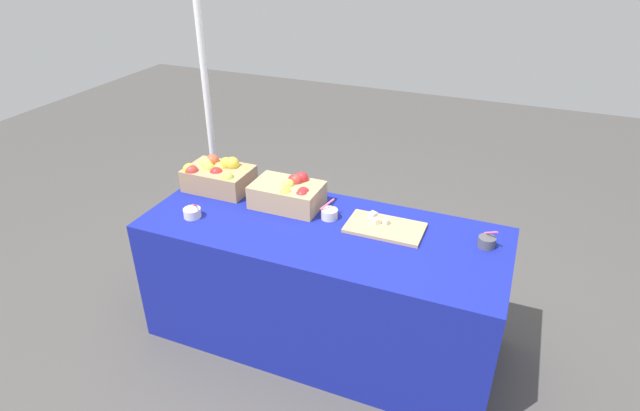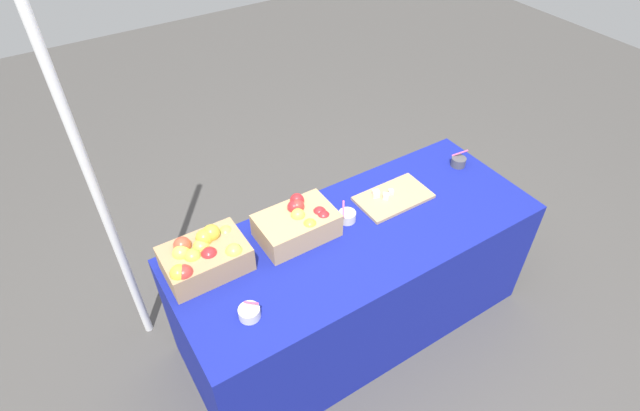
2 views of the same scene
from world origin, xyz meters
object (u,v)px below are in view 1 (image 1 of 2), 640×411
apple_crate_left (218,176)px  sample_bowl_mid (329,214)px  cutting_board_front (384,227)px  sample_bowl_far (487,242)px  sample_bowl_near (192,213)px  apple_crate_middle (289,194)px  tent_pole (207,97)px

apple_crate_left → sample_bowl_mid: (0.73, -0.08, -0.06)m
apple_crate_left → cutting_board_front: size_ratio=0.95×
sample_bowl_mid → sample_bowl_far: 0.81m
apple_crate_left → sample_bowl_far: apple_crate_left is taller
cutting_board_front → sample_bowl_near: (-0.99, -0.27, 0.02)m
sample_bowl_mid → sample_bowl_far: sample_bowl_far is taller
sample_bowl_far → apple_crate_middle: bearing=179.6°
apple_crate_middle → cutting_board_front: bearing=-3.9°
sample_bowl_near → sample_bowl_mid: (0.68, 0.27, 0.00)m
sample_bowl_near → tent_pole: tent_pole is taller
apple_crate_left → apple_crate_middle: 0.47m
apple_crate_left → tent_pole: 0.61m
sample_bowl_mid → cutting_board_front: bearing=1.3°
apple_crate_left → sample_bowl_far: (1.54, -0.04, -0.06)m
cutting_board_front → sample_bowl_mid: sample_bowl_mid is taller
apple_crate_left → apple_crate_middle: (0.47, -0.03, -0.01)m
sample_bowl_far → tent_pole: 1.94m
tent_pole → sample_bowl_far: bearing=-13.8°
apple_crate_middle → tent_pole: size_ratio=0.17×
apple_crate_middle → sample_bowl_mid: (0.26, -0.05, -0.05)m
cutting_board_front → tent_pole: tent_pole is taller
sample_bowl_near → sample_bowl_mid: bearing=21.4°
sample_bowl_mid → tent_pole: size_ratio=0.04×
sample_bowl_near → tent_pole: 0.92m
apple_crate_middle → sample_bowl_mid: 0.27m
apple_crate_middle → sample_bowl_mid: size_ratio=3.84×
apple_crate_left → tent_pole: (-0.31, 0.41, 0.32)m
cutting_board_front → apple_crate_middle: bearing=176.1°
apple_crate_left → sample_bowl_near: apple_crate_left is taller
tent_pole → cutting_board_front: bearing=-19.8°
apple_crate_left → sample_bowl_mid: apple_crate_left is taller
sample_bowl_mid → apple_crate_middle: bearing=169.9°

